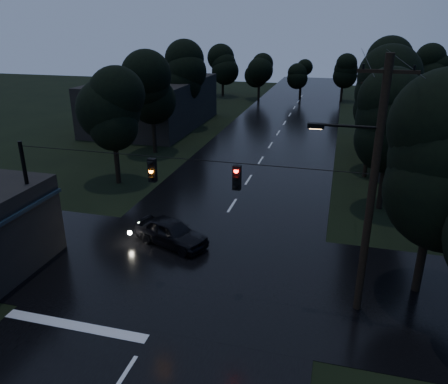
% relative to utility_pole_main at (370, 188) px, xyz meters
% --- Properties ---
extents(main_road, '(12.00, 120.00, 0.02)m').
position_rel_utility_pole_main_xyz_m(main_road, '(-7.41, 19.00, -5.26)').
color(main_road, black).
rests_on(main_road, ground).
extents(cross_street, '(60.00, 9.00, 0.02)m').
position_rel_utility_pole_main_xyz_m(cross_street, '(-7.41, 1.00, -5.26)').
color(cross_street, black).
rests_on(cross_street, ground).
extents(building_far_right, '(10.00, 14.00, 4.40)m').
position_rel_utility_pole_main_xyz_m(building_far_right, '(6.59, 23.00, -3.06)').
color(building_far_right, black).
rests_on(building_far_right, ground).
extents(building_far_left, '(10.00, 16.00, 5.00)m').
position_rel_utility_pole_main_xyz_m(building_far_left, '(-21.41, 29.00, -2.76)').
color(building_far_left, black).
rests_on(building_far_left, ground).
extents(utility_pole_main, '(3.50, 0.30, 10.00)m').
position_rel_utility_pole_main_xyz_m(utility_pole_main, '(0.00, 0.00, 0.00)').
color(utility_pole_main, black).
rests_on(utility_pole_main, ground).
extents(utility_pole_far, '(2.00, 0.30, 7.50)m').
position_rel_utility_pole_main_xyz_m(utility_pole_far, '(0.89, 17.00, -1.38)').
color(utility_pole_far, black).
rests_on(utility_pole_far, ground).
extents(anchor_pole_left, '(0.18, 0.18, 6.00)m').
position_rel_utility_pole_main_xyz_m(anchor_pole_left, '(-14.91, 0.00, -2.26)').
color(anchor_pole_left, black).
rests_on(anchor_pole_left, ground).
extents(span_signals, '(15.00, 0.37, 1.12)m').
position_rel_utility_pole_main_xyz_m(span_signals, '(-6.85, -0.01, -0.01)').
color(span_signals, black).
rests_on(span_signals, ground).
extents(tree_corner_near, '(4.48, 4.48, 9.44)m').
position_rel_utility_pole_main_xyz_m(tree_corner_near, '(2.59, 2.00, 0.74)').
color(tree_corner_near, black).
rests_on(tree_corner_near, ground).
extents(tree_left_a, '(3.92, 3.92, 8.26)m').
position_rel_utility_pole_main_xyz_m(tree_left_a, '(-16.41, 11.00, -0.02)').
color(tree_left_a, black).
rests_on(tree_left_a, ground).
extents(tree_left_b, '(4.20, 4.20, 8.85)m').
position_rel_utility_pole_main_xyz_m(tree_left_b, '(-17.01, 19.00, 0.36)').
color(tree_left_b, black).
rests_on(tree_left_b, ground).
extents(tree_left_c, '(4.48, 4.48, 9.44)m').
position_rel_utility_pole_main_xyz_m(tree_left_c, '(-17.61, 29.00, 0.74)').
color(tree_left_c, black).
rests_on(tree_left_c, ground).
extents(tree_right_a, '(4.20, 4.20, 8.85)m').
position_rel_utility_pole_main_xyz_m(tree_right_a, '(1.59, 11.00, 0.36)').
color(tree_right_a, black).
rests_on(tree_right_a, ground).
extents(tree_right_b, '(4.48, 4.48, 9.44)m').
position_rel_utility_pole_main_xyz_m(tree_right_b, '(2.19, 19.00, 0.74)').
color(tree_right_b, black).
rests_on(tree_right_b, ground).
extents(tree_right_c, '(4.76, 4.76, 10.03)m').
position_rel_utility_pole_main_xyz_m(tree_right_c, '(2.79, 29.00, 1.11)').
color(tree_right_c, black).
rests_on(tree_right_c, ground).
extents(car, '(4.47, 2.95, 1.41)m').
position_rel_utility_pole_main_xyz_m(car, '(-9.25, 3.20, -4.55)').
color(car, black).
rests_on(car, ground).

